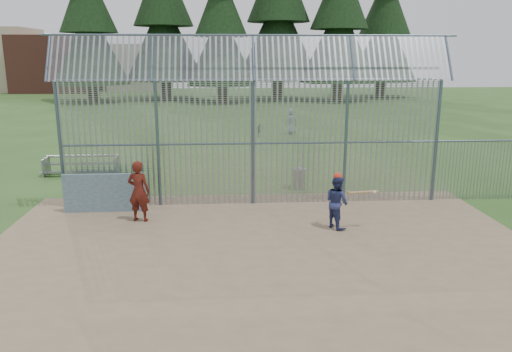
{
  "coord_description": "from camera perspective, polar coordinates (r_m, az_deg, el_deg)",
  "views": [
    {
      "loc": [
        -0.94,
        -12.13,
        4.78
      ],
      "look_at": [
        0.0,
        2.0,
        1.3
      ],
      "focal_mm": 35.0,
      "sensor_mm": 36.0,
      "label": 1
    }
  ],
  "objects": [
    {
      "name": "bg_kid_seated",
      "position": [
        29.49,
        0.42,
        5.25
      ],
      "size": [
        0.47,
        0.22,
        0.78
      ],
      "primitive_type": "imported",
      "rotation": [
        0.0,
        0.0,
        3.2
      ],
      "color": "slate",
      "rests_on": "ground"
    },
    {
      "name": "onlooker",
      "position": [
        14.81,
        -13.25,
        -1.69
      ],
      "size": [
        0.74,
        0.58,
        1.79
      ],
      "primitive_type": "imported",
      "rotation": [
        0.0,
        0.0,
        2.89
      ],
      "color": "maroon",
      "rests_on": "dirt_infield"
    },
    {
      "name": "batter",
      "position": [
        14.08,
        9.22,
        -2.95
      ],
      "size": [
        0.83,
        0.9,
        1.49
      ],
      "primitive_type": "imported",
      "rotation": [
        0.0,
        0.0,
        2.05
      ],
      "color": "navy",
      "rests_on": "dirt_infield"
    },
    {
      "name": "batting_gear",
      "position": [
        13.92,
        10.11,
        -0.57
      ],
      "size": [
        1.24,
        0.36,
        0.57
      ],
      "color": "red",
      "rests_on": "ground"
    },
    {
      "name": "bleacher",
      "position": [
        21.41,
        -19.34,
        1.24
      ],
      "size": [
        3.0,
        0.95,
        0.72
      ],
      "color": "slate",
      "rests_on": "ground"
    },
    {
      "name": "dirt_infield",
      "position": [
        12.6,
        0.76,
        -8.43
      ],
      "size": [
        14.0,
        10.0,
        0.02
      ],
      "primitive_type": "cube",
      "color": "#756047",
      "rests_on": "ground"
    },
    {
      "name": "trash_can",
      "position": [
        18.13,
        4.84,
        -0.29
      ],
      "size": [
        0.56,
        0.56,
        0.82
      ],
      "color": "gray",
      "rests_on": "ground"
    },
    {
      "name": "bg_kid_standing",
      "position": [
        30.59,
        4.04,
        6.25
      ],
      "size": [
        0.88,
        0.73,
        1.55
      ],
      "primitive_type": "imported",
      "rotation": [
        0.0,
        0.0,
        3.51
      ],
      "color": "slate",
      "rests_on": "ground"
    },
    {
      "name": "backstop_fence",
      "position": [
        15.98,
        6.17,
        5.02
      ],
      "size": [
        20.09,
        0.81,
        5.3
      ],
      "color": "#47566B",
      "rests_on": "ground"
    },
    {
      "name": "distant_buildings",
      "position": [
        72.14,
        -22.26,
        11.87
      ],
      "size": [
        26.5,
        10.5,
        8.0
      ],
      "color": "brown",
      "rests_on": "ground"
    },
    {
      "name": "ground",
      "position": [
        13.07,
        0.59,
        -7.65
      ],
      "size": [
        120.0,
        120.0,
        0.0
      ],
      "primitive_type": "plane",
      "color": "#2D511E",
      "rests_on": "ground"
    },
    {
      "name": "dugout_wall",
      "position": [
        16.02,
        -16.89,
        -1.86
      ],
      "size": [
        2.5,
        0.12,
        1.2
      ],
      "primitive_type": "cube",
      "color": "#38566B",
      "rests_on": "dirt_infield"
    }
  ]
}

